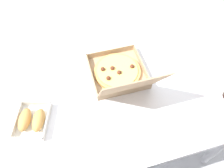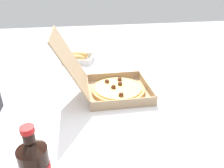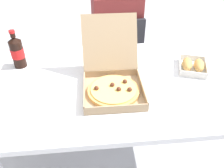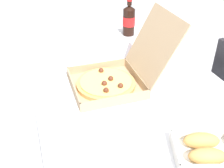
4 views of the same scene
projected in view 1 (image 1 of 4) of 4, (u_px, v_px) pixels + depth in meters
The scene contains 5 objects.
ground_plane at pixel (112, 139), 1.75m from camera, with size 10.00×10.00×0.00m, color #B2B2B7.
dining_table at pixel (112, 98), 1.23m from camera, with size 1.38×0.84×0.71m.
pizza_box_open at pixel (119, 74), 1.18m from camera, with size 0.30×0.44×0.31m.
bread_side_box at pixel (32, 120), 1.05m from camera, with size 0.20×0.23×0.06m.
paper_menu at pixel (104, 134), 1.03m from camera, with size 0.21×0.15×0.00m, color white.
Camera 1 is at (0.17, 0.61, 1.69)m, focal length 35.37 mm.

